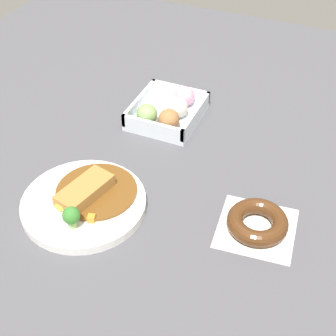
% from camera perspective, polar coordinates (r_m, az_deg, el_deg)
% --- Properties ---
extents(ground_plane, '(1.60, 1.60, 0.00)m').
position_cam_1_polar(ground_plane, '(1.03, 1.11, -0.73)').
color(ground_plane, '#4C4C51').
extents(curry_plate, '(0.24, 0.24, 0.06)m').
position_cam_1_polar(curry_plate, '(0.96, -9.49, -3.77)').
color(curry_plate, white).
rests_on(curry_plate, ground_plane).
extents(donut_box, '(0.17, 0.15, 0.06)m').
position_cam_1_polar(donut_box, '(1.16, 0.04, 6.46)').
color(donut_box, silver).
rests_on(donut_box, ground_plane).
extents(chocolate_ring_donut, '(0.15, 0.15, 0.03)m').
position_cam_1_polar(chocolate_ring_donut, '(0.92, 10.16, -6.15)').
color(chocolate_ring_donut, white).
rests_on(chocolate_ring_donut, ground_plane).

